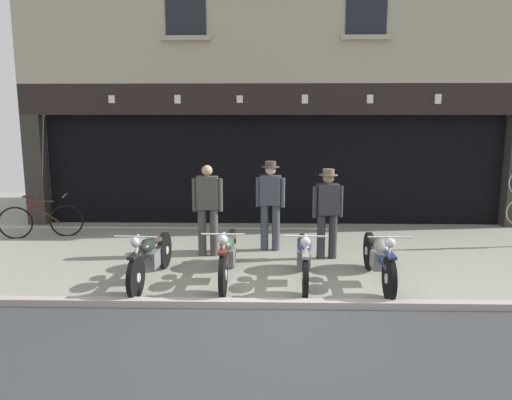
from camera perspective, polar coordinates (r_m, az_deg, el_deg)
name	(u,v)px	position (r m, az deg, el deg)	size (l,w,h in m)	color
ground	(278,347)	(5.68, 2.61, -17.12)	(23.74, 22.00, 0.18)	gray
shop_facade	(272,145)	(13.04, 1.95, 6.58)	(12.04, 4.42, 6.84)	black
motorcycle_left	(151,256)	(7.61, -12.46, -6.59)	(0.62, 2.04, 0.90)	black
motorcycle_center_left	(228,254)	(7.49, -3.38, -6.50)	(0.62, 2.10, 0.92)	black
motorcycle_center	(304,257)	(7.44, 5.72, -6.78)	(0.62, 1.92, 0.91)	black
motorcycle_center_right	(379,257)	(7.60, 14.46, -6.65)	(0.62, 2.04, 0.91)	black
salesman_left	(208,206)	(8.80, -5.80, -0.71)	(0.56, 0.25, 1.69)	#47423D
shopkeeper_center	(270,201)	(9.11, 1.72, -0.13)	(0.56, 0.34, 1.73)	#3D424C
salesman_right	(328,209)	(8.67, 8.54, -1.12)	(0.56, 0.33, 1.64)	#2D2D33
advert_board_near	(147,153)	(11.84, -12.86, 5.50)	(0.68, 0.03, 1.08)	silver
leaning_bicycle	(41,220)	(11.21, -24.30, -2.20)	(1.68, 0.60, 0.94)	black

